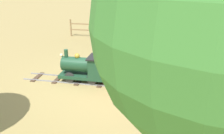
# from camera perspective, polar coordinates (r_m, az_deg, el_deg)

# --- Properties ---
(ground_plane) EXTENTS (60.00, 60.00, 0.00)m
(ground_plane) POSITION_cam_1_polar(r_m,az_deg,el_deg) (7.41, 0.05, -3.97)
(ground_plane) COLOR #A38C51
(track) EXTENTS (0.71, 5.70, 0.04)m
(track) POSITION_cam_1_polar(r_m,az_deg,el_deg) (7.40, 0.19, -3.86)
(track) COLOR gray
(track) RESTS_ON ground_plane
(locomotive) EXTENTS (0.67, 1.45, 0.97)m
(locomotive) POSITION_cam_1_polar(r_m,az_deg,el_deg) (7.42, -6.35, -0.02)
(locomotive) COLOR #1E472D
(locomotive) RESTS_ON ground_plane
(passenger_car) EXTENTS (0.77, 2.00, 0.97)m
(passenger_car) POSITION_cam_1_polar(r_m,az_deg,el_deg) (7.14, 7.31, -1.46)
(passenger_car) COLOR #3F3F3F
(passenger_car) RESTS_ON ground_plane
(conductor_person) EXTENTS (0.30, 0.30, 1.62)m
(conductor_person) POSITION_cam_1_polar(r_m,az_deg,el_deg) (8.17, -2.88, 5.58)
(conductor_person) COLOR #282D47
(conductor_person) RESTS_ON ground_plane
(fence_section) EXTENTS (0.08, 6.78, 0.90)m
(fence_section) POSITION_cam_1_polar(r_m,az_deg,el_deg) (12.42, 5.10, 8.73)
(fence_section) COLOR #93754C
(fence_section) RESTS_ON ground_plane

